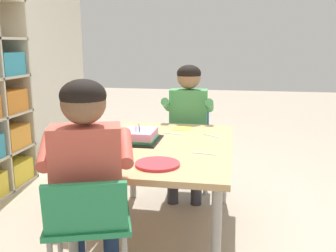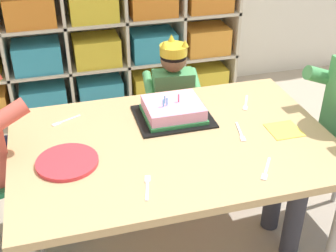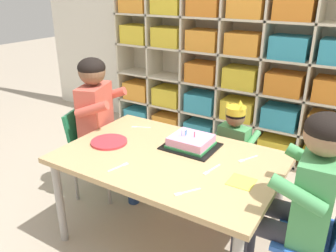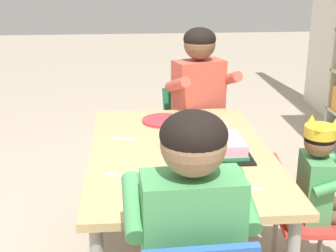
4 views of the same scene
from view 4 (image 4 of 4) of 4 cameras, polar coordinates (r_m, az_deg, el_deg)
activity_table at (r=2.25m, az=1.44°, el=-4.28°), size 1.27×0.84×0.60m
classroom_chair_blue at (r=2.31m, az=15.33°, el=-9.89°), size 0.37×0.34×0.58m
child_with_crown at (r=2.27m, az=18.14°, el=-6.51°), size 0.31×0.31×0.80m
classroom_chair_adult_side at (r=3.04m, az=3.17°, el=0.03°), size 0.44×0.45×0.68m
adult_helper_seated at (r=2.88m, az=4.23°, el=3.56°), size 0.48×0.46×1.07m
guest_at_table_side at (r=1.53m, az=2.44°, el=-11.89°), size 0.44×0.41×1.05m
birthday_cake_on_tray at (r=2.19m, az=6.12°, el=-2.48°), size 0.32×0.27×0.11m
paper_plate_stack at (r=2.61m, az=-0.59°, el=0.65°), size 0.23×0.23×0.01m
paper_napkin_square at (r=1.80m, az=1.49°, el=-8.38°), size 0.13×0.13×0.00m
fork_by_napkin at (r=1.97m, az=-5.89°, el=-5.99°), size 0.09×0.12×0.00m
fork_beside_plate_stack at (r=2.64m, az=6.16°, el=0.63°), size 0.13×0.07×0.00m
fork_scattered_mid_table at (r=1.97m, az=1.67°, el=-5.89°), size 0.04×0.14×0.00m
fork_at_table_front_edge at (r=2.37m, az=-5.13°, el=-1.54°), size 0.05×0.13×0.00m
fork_near_cake_tray at (r=1.90m, az=8.90°, el=-7.13°), size 0.08×0.13×0.00m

